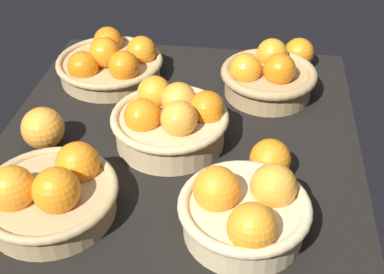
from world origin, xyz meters
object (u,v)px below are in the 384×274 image
at_px(basket_near_right, 267,76).
at_px(loose_orange_side_gap, 270,159).
at_px(basket_far_right, 111,63).
at_px(basket_near_left, 245,211).
at_px(basket_center, 171,120).
at_px(loose_orange_back_gap, 299,53).
at_px(loose_orange_front_gap, 43,128).
at_px(basket_far_left, 50,193).

relative_size(basket_near_right, loose_orange_side_gap, 2.85).
distance_m(basket_near_right, basket_far_right, 0.37).
height_order(basket_near_left, basket_far_right, basket_near_left).
height_order(basket_center, loose_orange_back_gap, basket_center).
relative_size(basket_near_right, loose_orange_front_gap, 2.57).
bearing_deg(basket_far_right, loose_orange_front_gap, 167.62).
distance_m(basket_center, loose_orange_back_gap, 0.43).
bearing_deg(basket_center, basket_near_right, -41.53).
relative_size(basket_near_left, basket_far_right, 0.84).
bearing_deg(loose_orange_back_gap, basket_center, 143.00).
distance_m(basket_near_right, basket_center, 0.28).
height_order(basket_far_left, loose_orange_front_gap, basket_far_left).
bearing_deg(basket_far_right, basket_center, -141.30).
height_order(basket_far_left, loose_orange_side_gap, basket_far_left).
relative_size(basket_far_left, loose_orange_back_gap, 3.12).
relative_size(loose_orange_front_gap, loose_orange_side_gap, 1.11).
distance_m(basket_near_right, loose_orange_side_gap, 0.29).
relative_size(basket_center, basket_far_right, 0.92).
xyz_separation_m(basket_near_right, basket_far_right, (0.02, 0.37, -0.01)).
bearing_deg(loose_orange_front_gap, basket_far_left, -155.55).
height_order(basket_near_right, basket_far_left, basket_near_right).
bearing_deg(basket_near_right, loose_orange_back_gap, -28.85).
distance_m(loose_orange_front_gap, loose_orange_back_gap, 0.63).
relative_size(basket_far_right, loose_orange_side_gap, 3.33).
bearing_deg(basket_near_right, basket_far_left, 141.00).
bearing_deg(basket_near_left, basket_center, 34.88).
height_order(basket_far_left, loose_orange_back_gap, basket_far_left).
xyz_separation_m(basket_center, basket_far_right, (0.23, 0.18, -0.01)).
xyz_separation_m(basket_near_left, basket_far_right, (0.45, 0.34, -0.01)).
bearing_deg(basket_center, basket_far_right, 38.70).
relative_size(basket_near_right, basket_far_left, 0.93).
height_order(basket_near_left, loose_orange_back_gap, basket_near_left).
height_order(basket_near_left, loose_orange_side_gap, basket_near_left).
xyz_separation_m(loose_orange_front_gap, loose_orange_side_gap, (-0.03, -0.44, -0.00)).
bearing_deg(basket_near_left, loose_orange_front_gap, 66.28).
distance_m(basket_near_left, basket_center, 0.27).
bearing_deg(loose_orange_front_gap, basket_near_left, -113.72).
bearing_deg(basket_far_left, basket_near_left, -90.42).
bearing_deg(loose_orange_back_gap, loose_orange_side_gap, 171.48).
relative_size(loose_orange_back_gap, loose_orange_side_gap, 0.97).
relative_size(basket_center, loose_orange_side_gap, 3.05).
bearing_deg(loose_orange_side_gap, loose_orange_front_gap, 86.04).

